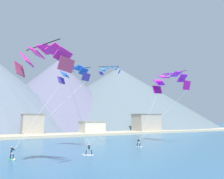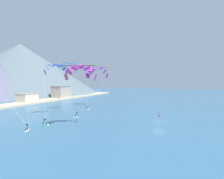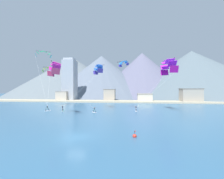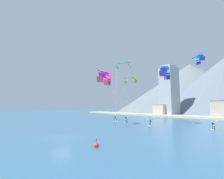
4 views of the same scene
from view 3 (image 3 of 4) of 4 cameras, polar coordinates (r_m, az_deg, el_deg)
The scene contains 22 objects.
ground_plane at distance 22.08m, azimuth -13.31°, elevation -17.19°, with size 400.00×400.00×0.00m, color #336084.
kitesurfer_near_lead at distance 43.00m, azimuth -6.94°, elevation -8.11°, with size 1.68×1.28×1.64m.
kitesurfer_near_trail at distance 49.73m, azimuth -23.19°, elevation -6.92°, with size 1.73×1.14×1.74m.
kitesurfer_mid_center at distance 47.42m, azimuth -18.33°, elevation -7.22°, with size 0.93×1.78×1.81m.
kitesurfer_far_left at distance 45.31m, azimuth 9.17°, elevation -7.65°, with size 0.58×1.75×1.70m.
parafoil_kite_near_lead at distance 39.35m, azimuth -21.00°, elevation 7.66°, with size 10.98×9.74×11.84m.
parafoil_kite_near_trail at distance 62.06m, azimuth -24.63°, elevation 12.29°, with size 9.48×11.25×19.43m.
parafoil_kite_mid_center at distance 49.27m, azimuth -5.31°, elevation 7.98°, with size 11.99×8.26×13.12m.
parafoil_kite_far_left at distance 47.82m, azimuth 20.62°, elevation 8.60°, with size 11.01×9.00×14.01m.
parafoil_kite_distant_high_outer at distance 63.45m, azimuth -22.81°, elevation 7.19°, with size 5.26×2.52×2.07m.
parafoil_kite_distant_low_drift at distance 49.90m, azimuth 4.32°, elevation 10.08°, with size 4.08×4.18×1.84m.
race_marker_buoy at distance 21.63m, azimuth 8.59°, elevation -17.12°, with size 0.56×0.56×1.02m.
shoreline_strip at distance 77.96m, azimuth 1.82°, elevation -4.52°, with size 180.00×10.00×0.70m, color #BCAD8E.
shore_building_harbour_front at distance 79.59m, azimuth 12.36°, elevation -3.08°, with size 7.62×6.26×4.42m.
shore_building_promenade_mid at distance 88.21m, azimuth -18.35°, elevation -2.45°, with size 6.52×4.32×5.42m.
shore_building_quay_east at distance 82.74m, azimuth -0.88°, elevation -2.17°, with size 6.21×5.85×6.71m.
shore_building_quay_west at distance 83.73m, azimuth 27.79°, elevation -2.03°, with size 9.74×6.85×7.05m.
highrise_tower at distance 90.22m, azimuth -15.79°, elevation 3.52°, with size 7.00×7.00×24.49m.
mountain_peak_west_ridge at distance 147.14m, azimuth 28.02°, elevation 5.24°, with size 124.24×124.24×39.82m.
mountain_peak_central_summit at distance 153.16m, azimuth -14.86°, elevation 4.75°, with size 117.87×117.87×38.32m.
mountain_peak_east_shoulder at distance 136.80m, azimuth 11.40°, elevation 5.51°, with size 86.19×86.19×39.20m.
mountain_peak_far_spur at distance 132.02m, azimuth -3.99°, elevation 5.02°, with size 89.81×89.81×36.07m.
Camera 3 is at (7.43, -19.74, 6.54)m, focal length 24.00 mm.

